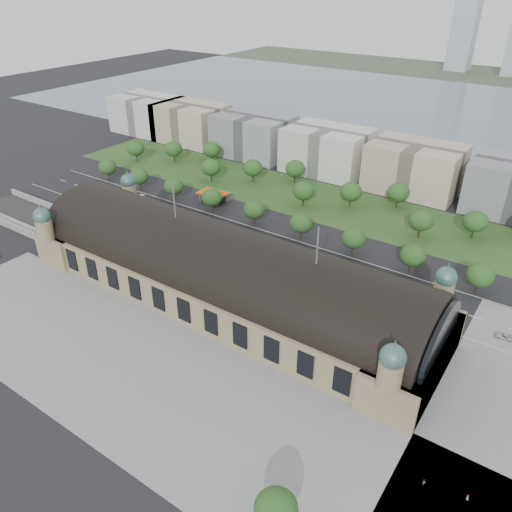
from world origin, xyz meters
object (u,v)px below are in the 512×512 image
Objects in this scene: parked_car_3 at (153,228)px; parked_car_6 at (190,239)px; traffic_car_4 at (305,266)px; parked_car_0 at (120,218)px; bus_west at (226,240)px; traffic_car_5 at (353,272)px; bus_mid at (271,256)px; traffic_car_0 at (92,202)px; petrol_station at (219,195)px; traffic_car_6 at (504,336)px; pedestrian_5 at (468,497)px; traffic_car_3 at (228,234)px; parked_car_4 at (172,233)px; bus_east at (286,267)px; parked_car_2 at (141,228)px; traffic_car_1 at (142,203)px; pedestrian_2 at (424,482)px; traffic_car_2 at (173,223)px; parked_car_1 at (126,222)px; parked_car_5 at (174,234)px.

parked_car_3 is 20.64m from parked_car_6.
traffic_car_4 reaches higher than parked_car_6.
bus_west reaches higher than parked_car_0.
traffic_car_5 is 54.68m from bus_west.
traffic_car_0 is at bearing 94.07° from bus_mid.
bus_west is 0.88× the size of bus_mid.
bus_west is (30.19, -33.28, -1.43)m from petrol_station.
pedestrian_5 reaches higher than traffic_car_6.
traffic_car_5 is 93.13m from pedestrian_5.
parked_car_4 is (-20.64, -12.78, -0.02)m from traffic_car_3.
traffic_car_5 is at bearing -57.05° from bus_east.
traffic_car_5 is 0.90× the size of parked_car_6.
bus_west is 0.88× the size of bus_east.
parked_car_3 is at bearing 94.52° from bus_east.
bus_mid is at bearing 68.30° from bus_east.
bus_east is at bearing 73.48° from parked_car_2.
pedestrian_2 reaches higher than traffic_car_1.
parked_car_0 is at bearing -124.05° from parked_car_6.
traffic_car_0 is at bearing 97.27° from traffic_car_3.
traffic_car_6 is 163.84m from parked_car_0.
parked_car_0 is 30.44m from parked_car_4.
traffic_car_6 is at bearing 55.72° from parked_car_6.
traffic_car_2 reaches higher than parked_car_1.
traffic_car_6 is at bearing 61.23° from parked_car_5.
traffic_car_2 reaches higher than traffic_car_5.
traffic_car_2 is at bearing 90.58° from bus_mid.
traffic_car_2 reaches higher than parked_car_3.
petrol_station is 45.18m from parked_car_2.
traffic_car_1 is 0.95× the size of parked_car_5.
parked_car_6 is 0.46× the size of bus_west.
pedestrian_5 reaches higher than traffic_car_1.
traffic_car_0 reaches higher than parked_car_3.
petrol_station is 2.94× the size of parked_car_5.
traffic_car_5 is at bearing 65.06° from parked_car_6.
traffic_car_2 is 0.43× the size of bus_east.
pedestrian_5 is at bearing -33.62° from petrol_station.
traffic_car_1 reaches higher than traffic_car_2.
bus_west reaches higher than traffic_car_0.
traffic_car_5 is 94.87m from parked_car_2.
traffic_car_4 is 2.66× the size of pedestrian_5.
traffic_car_0 is at bearing -129.36° from parked_car_6.
parked_car_6 is at bearing 77.72° from parked_car_2.
parked_car_4 is 0.37× the size of bus_east.
bus_east is at bearing 86.06° from traffic_car_2.
parked_car_4 is (-60.98, -8.68, 0.01)m from traffic_car_4.
bus_mid is at bearing -96.39° from traffic_car_6.
parked_car_6 is at bearing -76.39° from traffic_car_4.
bus_east is at bearing 55.01° from parked_car_6.
traffic_car_3 reaches higher than traffic_car_6.
pedestrian_2 is at bearing -125.84° from bus_mid.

